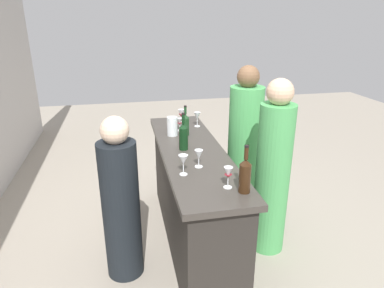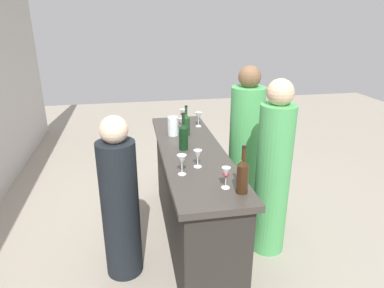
# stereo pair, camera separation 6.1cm
# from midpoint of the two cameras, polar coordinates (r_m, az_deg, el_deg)

# --- Properties ---
(ground_plane) EXTENTS (12.00, 12.00, 0.00)m
(ground_plane) POSITION_cam_midpoint_polar(r_m,az_deg,el_deg) (3.58, 0.51, -15.68)
(ground_plane) COLOR #9E9384
(bar_counter) EXTENTS (2.12, 0.56, 0.98)m
(bar_counter) POSITION_cam_midpoint_polar(r_m,az_deg,el_deg) (3.31, 0.53, -8.73)
(bar_counter) COLOR #2A2723
(bar_counter) RESTS_ON ground
(wine_bottle_leftmost_amber_brown) EXTENTS (0.08, 0.08, 0.34)m
(wine_bottle_leftmost_amber_brown) POSITION_cam_midpoint_polar(r_m,az_deg,el_deg) (2.34, 9.17, -5.15)
(wine_bottle_leftmost_amber_brown) COLOR #331E0F
(wine_bottle_leftmost_amber_brown) RESTS_ON bar_counter
(wine_bottle_second_left_dark_green) EXTENTS (0.08, 0.08, 0.34)m
(wine_bottle_second_left_dark_green) POSITION_cam_midpoint_polar(r_m,az_deg,el_deg) (3.05, -0.85, 1.38)
(wine_bottle_second_left_dark_green) COLOR black
(wine_bottle_second_left_dark_green) RESTS_ON bar_counter
(wine_bottle_center_olive_green) EXTENTS (0.08, 0.08, 0.31)m
(wine_bottle_center_olive_green) POSITION_cam_midpoint_polar(r_m,az_deg,el_deg) (3.43, -0.46, 3.33)
(wine_bottle_center_olive_green) COLOR #193D1E
(wine_bottle_center_olive_green) RESTS_ON bar_counter
(wine_glass_near_left) EXTENTS (0.07, 0.07, 0.16)m
(wine_glass_near_left) POSITION_cam_midpoint_polar(r_m,az_deg,el_deg) (3.71, 1.57, 4.62)
(wine_glass_near_left) COLOR white
(wine_glass_near_left) RESTS_ON bar_counter
(wine_glass_near_center) EXTENTS (0.06, 0.06, 0.16)m
(wine_glass_near_center) POSITION_cam_midpoint_polar(r_m,az_deg,el_deg) (2.39, 6.42, -4.99)
(wine_glass_near_center) COLOR white
(wine_glass_near_center) RESTS_ON bar_counter
(wine_glass_near_right) EXTENTS (0.07, 0.07, 0.15)m
(wine_glass_near_right) POSITION_cam_midpoint_polar(r_m,az_deg,el_deg) (3.85, -1.07, 5.04)
(wine_glass_near_right) COLOR white
(wine_glass_near_right) RESTS_ON bar_counter
(wine_glass_far_left) EXTENTS (0.06, 0.06, 0.14)m
(wine_glass_far_left) POSITION_cam_midpoint_polar(r_m,az_deg,el_deg) (3.58, -1.38, 3.66)
(wine_glass_far_left) COLOR white
(wine_glass_far_left) RESTS_ON bar_counter
(wine_glass_far_center) EXTENTS (0.07, 0.07, 0.14)m
(wine_glass_far_center) POSITION_cam_midpoint_polar(r_m,az_deg,el_deg) (2.71, 1.60, -1.90)
(wine_glass_far_center) COLOR white
(wine_glass_far_center) RESTS_ON bar_counter
(wine_glass_far_right) EXTENTS (0.07, 0.07, 0.16)m
(wine_glass_far_right) POSITION_cam_midpoint_polar(r_m,az_deg,el_deg) (2.57, -1.02, -2.75)
(wine_glass_far_right) COLOR white
(wine_glass_far_right) RESTS_ON bar_counter
(water_pitcher) EXTENTS (0.11, 0.11, 0.19)m
(water_pitcher) POSITION_cam_midpoint_polar(r_m,az_deg,el_deg) (3.44, -2.65, 2.99)
(water_pitcher) COLOR silver
(water_pitcher) RESTS_ON bar_counter
(person_left_guest) EXTENTS (0.37, 0.37, 1.64)m
(person_left_guest) POSITION_cam_midpoint_polar(r_m,az_deg,el_deg) (3.18, 13.84, -4.98)
(person_left_guest) COLOR #4CA559
(person_left_guest) RESTS_ON ground
(person_center_guest) EXTENTS (0.39, 0.39, 1.66)m
(person_center_guest) POSITION_cam_midpoint_polar(r_m,az_deg,el_deg) (3.73, 9.35, -0.81)
(person_center_guest) COLOR #4CA559
(person_center_guest) RESTS_ON ground
(person_right_guest) EXTENTS (0.40, 0.40, 1.42)m
(person_right_guest) POSITION_cam_midpoint_polar(r_m,az_deg,el_deg) (2.91, -11.29, -9.80)
(person_right_guest) COLOR black
(person_right_guest) RESTS_ON ground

